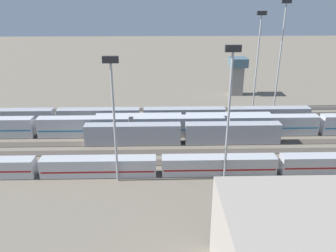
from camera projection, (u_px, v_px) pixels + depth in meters
ground_plane at (169, 135)px, 87.82m from camera, size 400.00×400.00×0.00m
track_bed_0 at (167, 110)px, 106.34m from camera, size 140.00×2.80×0.12m
track_bed_1 at (168, 115)px, 101.71m from camera, size 140.00×2.80×0.12m
track_bed_2 at (168, 121)px, 97.07m from camera, size 140.00×2.80×0.12m
track_bed_3 at (169, 128)px, 92.44m from camera, size 140.00×2.80×0.12m
track_bed_4 at (169, 135)px, 87.80m from camera, size 140.00×2.80×0.12m
track_bed_5 at (170, 143)px, 83.16m from camera, size 140.00×2.80×0.12m
track_bed_6 at (170, 152)px, 78.53m from camera, size 140.00×2.80×0.12m
track_bed_7 at (171, 162)px, 73.89m from camera, size 140.00×2.80×0.12m
track_bed_8 at (172, 174)px, 69.26m from camera, size 140.00×2.80×0.12m
train_on_track_2 at (142, 115)px, 96.17m from camera, size 95.60×3.00×3.80m
train_on_track_3 at (184, 121)px, 91.81m from camera, size 47.20×3.06×3.80m
train_on_track_4 at (179, 126)px, 86.91m from camera, size 119.80×3.06×5.00m
train_on_track_5 at (183, 133)px, 82.28m from camera, size 47.20×3.00×5.00m
train_on_track_8 at (148, 166)px, 68.41m from camera, size 139.00×3.06×4.40m
light_mast_0 at (282, 42)px, 102.12m from camera, size 2.80×0.70×32.47m
light_mast_1 at (230, 98)px, 61.27m from camera, size 2.80×0.70×26.28m
light_mast_2 at (258, 49)px, 102.14m from camera, size 2.80×0.70×29.26m
light_mast_3 at (113, 104)px, 61.22m from camera, size 2.80×0.70×24.46m
control_tower at (237, 73)px, 119.11m from camera, size 6.00×6.00×13.11m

